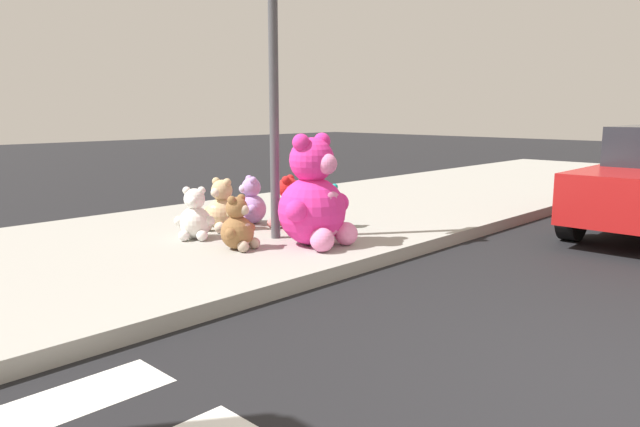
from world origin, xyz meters
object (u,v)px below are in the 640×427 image
object	(u,v)px
plush_brown	(238,228)
plush_pink_large	(314,201)
plush_teal	(329,210)
plush_tan	(221,209)
sign_pole	(274,92)
plush_red	(287,207)
plush_white	(195,218)
plush_lavender	(250,205)

from	to	relation	value
plush_brown	plush_pink_large	bearing A→B (deg)	-31.87
plush_teal	plush_brown	bearing A→B (deg)	-175.87
plush_brown	plush_tan	bearing A→B (deg)	63.04
sign_pole	plush_tan	bearing A→B (deg)	101.49
sign_pole	plush_teal	size ratio (longest dim) A/B	5.66
plush_red	plush_teal	distance (m)	0.55
plush_brown	plush_teal	distance (m)	1.57
sign_pole	plush_tan	xyz separation A→B (m)	(-0.17, 0.83, -1.43)
plush_white	plush_brown	distance (m)	0.79
plush_red	plush_lavender	xyz separation A→B (m)	(-0.15, 0.55, -0.02)
plush_red	sign_pole	bearing A→B (deg)	-144.87
plush_white	plush_teal	world-z (taller)	plush_white
plush_tan	plush_lavender	bearing A→B (deg)	8.81
sign_pole	plush_red	size ratio (longest dim) A/B	4.72
plush_red	plush_tan	size ratio (longest dim) A/B	1.02
plush_pink_large	plush_white	world-z (taller)	plush_pink_large
plush_tan	plush_teal	bearing A→B (deg)	-38.70
plush_pink_large	plush_red	world-z (taller)	plush_pink_large
plush_lavender	plush_red	bearing A→B (deg)	-74.32
plush_pink_large	sign_pole	bearing A→B (deg)	95.74
sign_pole	plush_white	size ratio (longest dim) A/B	5.19
plush_red	plush_white	world-z (taller)	plush_red
sign_pole	plush_brown	distance (m)	1.61
plush_teal	plush_lavender	distance (m)	1.08
plush_pink_large	plush_red	bearing A→B (deg)	64.17
plush_brown	plush_tan	size ratio (longest dim) A/B	0.90
plush_tan	plush_teal	xyz separation A→B (m)	(1.07, -0.86, -0.04)
sign_pole	plush_brown	xyz separation A→B (m)	(-0.66, -0.14, -1.46)
plush_tan	plush_lavender	xyz separation A→B (m)	(0.54, 0.08, -0.01)
plush_red	plush_brown	xyz separation A→B (m)	(-1.18, -0.50, -0.03)
plush_pink_large	plush_tan	distance (m)	1.46
plush_white	plush_brown	bearing A→B (deg)	-88.20
plush_brown	plush_teal	size ratio (longest dim) A/B	1.06
sign_pole	plush_brown	world-z (taller)	sign_pole
sign_pole	plush_lavender	world-z (taller)	sign_pole
plush_brown	plush_lavender	world-z (taller)	plush_lavender
sign_pole	plush_pink_large	xyz separation A→B (m)	(0.06, -0.59, -1.20)
plush_red	plush_brown	size ratio (longest dim) A/B	1.14
plush_white	plush_lavender	world-z (taller)	plush_lavender
plush_red	plush_pink_large	bearing A→B (deg)	-115.83
plush_teal	plush_red	bearing A→B (deg)	134.29
plush_red	plush_tan	bearing A→B (deg)	145.89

